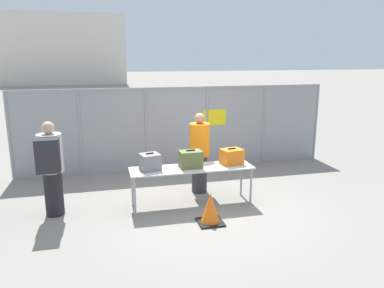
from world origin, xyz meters
name	(u,v)px	position (x,y,z in m)	size (l,w,h in m)	color
ground_plane	(203,204)	(0.00, 0.00, 0.00)	(120.00, 120.00, 0.00)	gray
fence_section	(177,127)	(0.01, 2.43, 1.07)	(7.75, 0.07, 2.04)	gray
inspection_table	(192,170)	(-0.22, 0.01, 0.69)	(2.31, 0.62, 0.74)	#B2B2AD
suitcase_grey	(150,162)	(-0.99, 0.06, 0.89)	(0.40, 0.39, 0.32)	slate
suitcase_olive	(191,159)	(-0.24, 0.02, 0.90)	(0.42, 0.30, 0.34)	#566033
suitcase_orange	(232,157)	(0.59, 0.07, 0.89)	(0.45, 0.38, 0.31)	orange
traveler_hooded	(51,166)	(-2.70, 0.11, 0.93)	(0.42, 0.65, 1.70)	black
security_worker_near	(200,152)	(0.11, 0.67, 0.86)	(0.41, 0.41, 1.66)	#2D2D33
utility_trailer	(241,134)	(2.43, 4.30, 0.39)	(3.24, 1.99, 0.67)	white
distant_hangar	(63,50)	(-5.34, 36.22, 3.33)	(12.34, 10.12, 6.67)	beige
traffic_cone	(210,209)	(-0.10, -0.83, 0.25)	(0.43, 0.43, 0.54)	black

